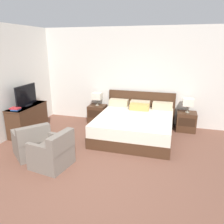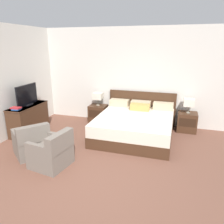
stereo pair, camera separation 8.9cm
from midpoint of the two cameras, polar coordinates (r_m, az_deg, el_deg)
ground_plane at (r=4.23m, az=-5.89°, el=-16.94°), size 9.84×9.84×0.00m
wall_back at (r=6.74m, az=4.76°, el=9.20°), size 6.57×0.06×2.88m
wall_left at (r=6.21m, az=-25.15°, el=6.97°), size 0.06×5.08×2.88m
bed at (r=5.89m, az=6.50°, el=-3.33°), size 2.01×2.14×1.02m
nightstand_left at (r=6.94m, az=-3.27°, el=-0.42°), size 0.53×0.46×0.54m
nightstand_right at (r=6.55m, az=19.36°, el=-2.47°), size 0.53×0.46×0.54m
table_lamp_left at (r=6.79m, az=-3.35°, el=4.16°), size 0.29×0.29×0.40m
table_lamp_right at (r=6.39m, az=19.86°, el=2.33°), size 0.29×0.29×0.40m
dresser at (r=6.46m, az=-20.53°, el=-1.62°), size 0.48×1.24×0.79m
tv at (r=6.31m, az=-20.95°, el=4.09°), size 0.18×0.81×0.56m
book_red_cover at (r=6.02m, az=-23.27°, el=0.70°), size 0.22×0.22×0.03m
book_blue_cover at (r=6.02m, az=-23.43°, el=1.00°), size 0.24×0.17×0.03m
armchair_by_window at (r=5.18m, az=-19.75°, el=-7.62°), size 0.96×0.96×0.76m
armchair_companion at (r=4.61m, az=-14.84°, el=-10.32°), size 0.79×0.78×0.76m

